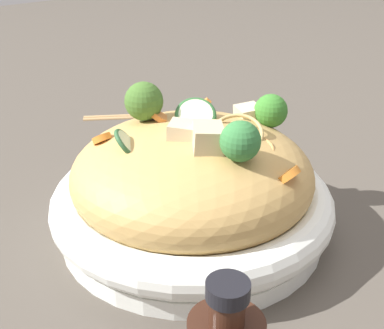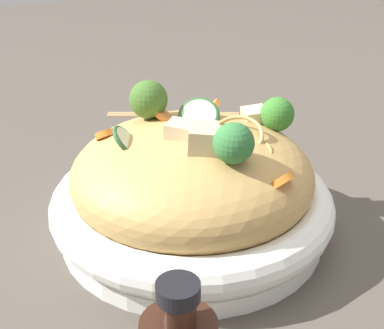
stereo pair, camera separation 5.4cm
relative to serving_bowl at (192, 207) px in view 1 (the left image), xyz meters
The scene contains 8 objects.
ground_plane 0.03m from the serving_bowl, ahead, with size 3.00×3.00×0.00m, color #4C463D.
serving_bowl is the anchor object (origin of this frame).
noodle_heap 0.04m from the serving_bowl, 142.79° to the right, with size 0.26×0.26×0.11m.
broccoli_florets 0.10m from the serving_bowl, 89.24° to the right, with size 0.19×0.17×0.07m.
carrot_coins 0.08m from the serving_bowl, 41.47° to the right, with size 0.20×0.17×0.04m.
zucchini_slices 0.09m from the serving_bowl, ahead, with size 0.06×0.14×0.04m.
chicken_chunks 0.10m from the serving_bowl, 146.01° to the right, with size 0.09×0.14×0.04m.
chopsticks_pair 0.35m from the serving_bowl, 27.03° to the right, with size 0.14×0.20×0.01m.
Camera 1 is at (-0.38, 0.30, 0.33)m, focal length 48.44 mm.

